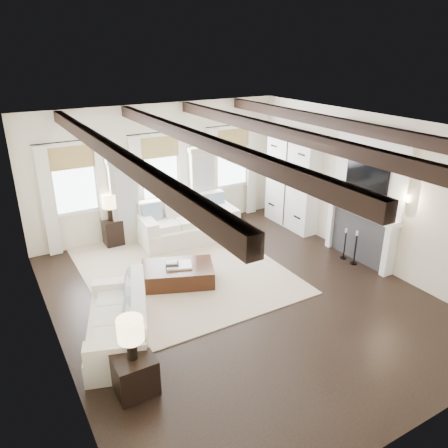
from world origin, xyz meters
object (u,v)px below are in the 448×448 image
sofa_left (122,322)px  sofa_back (187,223)px  ottoman (178,274)px  side_table_back (113,232)px  side_table_front (135,374)px

sofa_left → sofa_back: bearing=49.7°
sofa_back → sofa_left: (-2.66, -3.14, -0.05)m
ottoman → side_table_back: side_table_back is taller
sofa_back → side_table_back: 1.79m
side_table_front → ottoman: bearing=54.1°
sofa_back → sofa_left: sofa_back is taller
ottoman → side_table_front: side_table_front is taller
sofa_back → side_table_back: size_ratio=3.79×
sofa_left → ottoman: (1.55, 1.28, -0.17)m
sofa_back → sofa_left: 4.12m
sofa_left → side_table_front: sofa_left is taller
ottoman → side_table_back: 2.51m
ottoman → side_table_back: bearing=125.3°
sofa_left → ottoman: sofa_left is taller
side_table_front → side_table_back: bearing=76.4°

